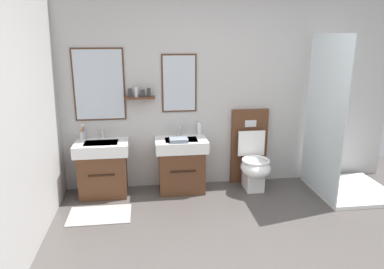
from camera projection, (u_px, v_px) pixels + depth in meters
wall_back at (226, 84)px, 4.63m from camera, size 4.43×0.27×2.64m
bath_mat at (100, 215)px, 4.01m from camera, size 0.68×0.44×0.01m
vanity_sink_left at (103, 167)px, 4.46m from camera, size 0.64×0.45×0.68m
tap_on_left_sink at (102, 133)px, 4.50m from camera, size 0.03×0.13×0.11m
vanity_sink_right at (181, 163)px, 4.58m from camera, size 0.64×0.45×0.68m
tap_on_right_sink at (180, 130)px, 4.62m from camera, size 0.03×0.13×0.11m
toilet at (252, 159)px, 4.68m from camera, size 0.48×0.62×1.00m
toothbrush_cup at (82, 135)px, 4.46m from camera, size 0.07×0.07×0.20m
soap_dispenser at (199, 129)px, 4.65m from camera, size 0.06×0.06×0.19m
folded_hand_towel at (179, 140)px, 4.37m from camera, size 0.22×0.16×0.04m
shower_tray at (340, 162)px, 4.47m from camera, size 0.92×0.94×1.95m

